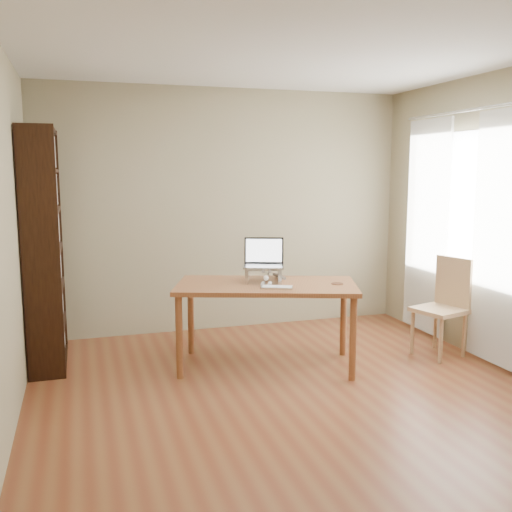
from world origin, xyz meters
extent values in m
cube|color=brown|center=(0.00, 0.00, -0.01)|extent=(4.00, 4.50, 0.02)
cube|color=silver|center=(0.00, 0.00, 2.61)|extent=(4.00, 4.50, 0.02)
cube|color=gray|center=(0.00, 2.26, 1.30)|extent=(4.00, 0.02, 2.60)
cube|color=white|center=(1.98, 0.80, 1.40)|extent=(0.01, 1.80, 1.40)
cube|color=black|center=(-1.84, 1.12, 1.05)|extent=(0.30, 0.04, 2.10)
cube|color=black|center=(-1.84, 1.98, 1.05)|extent=(0.30, 0.04, 2.10)
cube|color=black|center=(-1.98, 1.55, 1.05)|extent=(0.02, 0.90, 2.10)
cube|color=black|center=(-1.84, 1.55, 0.03)|extent=(0.30, 0.84, 0.02)
cube|color=black|center=(-1.81, 1.55, 0.20)|extent=(0.20, 0.78, 0.28)
cube|color=black|center=(-1.84, 1.55, 0.37)|extent=(0.30, 0.84, 0.03)
cube|color=black|center=(-1.81, 1.55, 0.54)|extent=(0.20, 0.78, 0.28)
cube|color=black|center=(-1.84, 1.55, 0.71)|extent=(0.30, 0.84, 0.02)
cube|color=black|center=(-1.81, 1.55, 0.88)|extent=(0.20, 0.78, 0.28)
cube|color=black|center=(-1.84, 1.55, 1.05)|extent=(0.30, 0.84, 0.02)
cube|color=black|center=(-1.81, 1.55, 1.22)|extent=(0.20, 0.78, 0.28)
cube|color=black|center=(-1.84, 1.55, 1.39)|extent=(0.30, 0.84, 0.02)
cube|color=black|center=(-1.81, 1.55, 1.56)|extent=(0.20, 0.78, 0.28)
cube|color=black|center=(-1.84, 1.55, 1.73)|extent=(0.30, 0.84, 0.02)
cube|color=black|center=(-1.81, 1.55, 1.90)|extent=(0.20, 0.78, 0.28)
cube|color=black|center=(-1.84, 1.55, 2.07)|extent=(0.30, 0.84, 0.03)
cube|color=white|center=(1.92, 0.25, 1.15)|extent=(0.03, 0.70, 2.20)
cube|color=white|center=(1.92, 1.35, 1.15)|extent=(0.03, 0.70, 2.20)
cylinder|color=silver|center=(1.92, 0.80, 2.28)|extent=(0.03, 1.90, 0.03)
cube|color=brown|center=(0.02, 0.91, 0.73)|extent=(1.73, 1.25, 0.04)
cylinder|color=brown|center=(-0.70, 1.24, 0.35)|extent=(0.06, 0.06, 0.71)
cylinder|color=brown|center=(0.74, 1.24, 0.35)|extent=(0.06, 0.06, 0.71)
cylinder|color=brown|center=(-0.70, 0.58, 0.35)|extent=(0.06, 0.06, 0.71)
cylinder|color=brown|center=(0.74, 0.58, 0.35)|extent=(0.06, 0.06, 0.71)
cube|color=silver|center=(-0.13, 0.99, 0.81)|extent=(0.03, 0.25, 0.12)
cube|color=silver|center=(0.16, 0.99, 0.81)|extent=(0.03, 0.25, 0.12)
cube|color=silver|center=(0.02, 0.99, 0.88)|extent=(0.32, 0.25, 0.01)
cube|color=silver|center=(0.02, 0.99, 0.89)|extent=(0.42, 0.35, 0.02)
cube|color=black|center=(0.02, 1.13, 1.01)|extent=(0.35, 0.17, 0.23)
cube|color=white|center=(0.02, 1.13, 1.01)|extent=(0.32, 0.14, 0.20)
cube|color=silver|center=(0.04, 0.69, 0.76)|extent=(0.29, 0.22, 0.02)
cube|color=white|center=(0.04, 0.69, 0.77)|extent=(0.27, 0.19, 0.00)
cylinder|color=#502A1B|center=(0.61, 0.71, 0.75)|extent=(0.11, 0.11, 0.01)
ellipsoid|color=#4C413C|center=(0.05, 1.02, 0.82)|extent=(0.17, 0.39, 0.13)
ellipsoid|color=#4C413C|center=(0.05, 1.13, 0.81)|extent=(0.15, 0.16, 0.12)
ellipsoid|color=#4C413C|center=(0.05, 0.83, 0.84)|extent=(0.10, 0.10, 0.09)
ellipsoid|color=silver|center=(0.05, 0.87, 0.80)|extent=(0.09, 0.09, 0.08)
sphere|color=silver|center=(0.05, 0.79, 0.82)|extent=(0.04, 0.04, 0.04)
cone|color=#4C413C|center=(0.02, 0.83, 0.88)|extent=(0.03, 0.04, 0.04)
cone|color=#4C413C|center=(0.08, 0.83, 0.88)|extent=(0.03, 0.04, 0.04)
cylinder|color=silver|center=(0.02, 0.82, 0.77)|extent=(0.03, 0.09, 0.03)
cylinder|color=silver|center=(0.08, 0.82, 0.77)|extent=(0.03, 0.09, 0.03)
cylinder|color=#4C413C|center=(0.14, 1.15, 0.77)|extent=(0.14, 0.21, 0.03)
cube|color=tan|center=(1.65, 0.70, 0.44)|extent=(0.51, 0.51, 0.04)
cylinder|color=tan|center=(1.49, 0.53, 0.22)|extent=(0.04, 0.04, 0.44)
cylinder|color=tan|center=(1.82, 0.53, 0.22)|extent=(0.04, 0.04, 0.44)
cylinder|color=tan|center=(1.49, 0.86, 0.22)|extent=(0.04, 0.04, 0.44)
cylinder|color=tan|center=(1.82, 0.86, 0.22)|extent=(0.04, 0.04, 0.44)
cube|color=tan|center=(1.84, 0.70, 0.68)|extent=(0.14, 0.38, 0.49)
camera|label=1|loc=(-1.53, -3.75, 1.74)|focal=40.00mm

